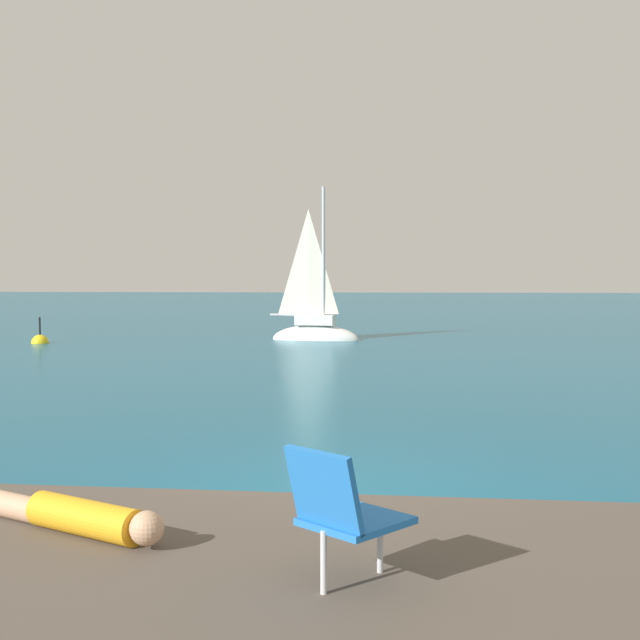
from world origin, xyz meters
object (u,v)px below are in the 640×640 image
(sailboat_near, at_px, (315,331))
(person_sunbather, at_px, (72,516))
(beach_chair, at_px, (342,509))
(marker_buoy, at_px, (40,343))

(sailboat_near, relative_size, person_sunbather, 3.56)
(sailboat_near, height_order, beach_chair, sailboat_near)
(beach_chair, height_order, marker_buoy, beach_chair)
(sailboat_near, height_order, marker_buoy, sailboat_near)
(sailboat_near, bearing_deg, person_sunbather, -81.96)
(person_sunbather, relative_size, beach_chair, 2.01)
(marker_buoy, bearing_deg, sailboat_near, 11.74)
(person_sunbather, bearing_deg, marker_buoy, -39.14)
(sailboat_near, distance_m, beach_chair, 24.28)
(marker_buoy, bearing_deg, person_sunbather, -67.76)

